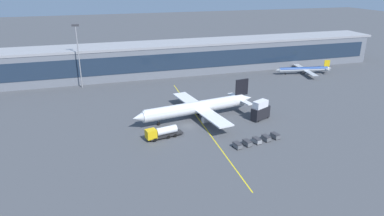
{
  "coord_description": "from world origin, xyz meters",
  "views": [
    {
      "loc": [
        -27.71,
        -93.94,
        42.7
      ],
      "look_at": [
        1.88,
        2.78,
        4.5
      ],
      "focal_mm": 32.69,
      "sensor_mm": 36.0,
      "label": 1
    }
  ],
  "objects": [
    {
      "name": "fuel_tanker",
      "position": [
        -9.77,
        -6.31,
        1.75
      ],
      "size": [
        11.08,
        4.61,
        3.25
      ],
      "color": "#232326",
      "rests_on": "ground_plane"
    },
    {
      "name": "main_airliner",
      "position": [
        4.06,
        4.83,
        3.73
      ],
      "size": [
        41.95,
        33.54,
        10.92
      ],
      "color": "white",
      "rests_on": "ground_plane"
    },
    {
      "name": "terminal_building",
      "position": [
        10.14,
        62.19,
        7.16
      ],
      "size": [
        208.78,
        17.89,
        14.27
      ],
      "color": "slate",
      "rests_on": "ground_plane"
    },
    {
      "name": "apron_light_mast_0",
      "position": [
        -30.7,
        50.23,
        14.73
      ],
      "size": [
        2.8,
        0.5,
        25.43
      ],
      "color": "gray",
      "rests_on": "ground_plane"
    },
    {
      "name": "commuter_jet_far",
      "position": [
        68.26,
        42.08,
        2.23
      ],
      "size": [
        27.24,
        21.95,
        6.29
      ],
      "color": "#B2B7BC",
      "rests_on": "ground_plane"
    },
    {
      "name": "baggage_cart_0",
      "position": [
        8.06,
        -18.12,
        0.78
      ],
      "size": [
        2.04,
        2.89,
        1.48
      ],
      "color": "#595B60",
      "rests_on": "ground_plane"
    },
    {
      "name": "ground_plane",
      "position": [
        0.0,
        0.0,
        0.0
      ],
      "size": [
        700.0,
        700.0,
        0.0
      ],
      "primitive_type": "plane",
      "color": "#47494F"
    },
    {
      "name": "baggage_cart_4",
      "position": [
        20.65,
        -15.77,
        0.78
      ],
      "size": [
        2.04,
        2.89,
        1.48
      ],
      "color": "#595B60",
      "rests_on": "ground_plane"
    },
    {
      "name": "apron_lead_in_line",
      "position": [
        4.42,
        2.0,
        0.0
      ],
      "size": [
        3.49,
        79.95,
        0.01
      ],
      "primitive_type": "cube",
      "rotation": [
        0.0,
        0.0,
        -0.04
      ],
      "color": "yellow",
      "rests_on": "ground_plane"
    },
    {
      "name": "catering_lift",
      "position": [
        23.08,
        -1.89,
        3.07
      ],
      "size": [
        7.22,
        5.14,
        6.3
      ],
      "color": "black",
      "rests_on": "ground_plane"
    },
    {
      "name": "baggage_cart_3",
      "position": [
        17.5,
        -16.36,
        0.78
      ],
      "size": [
        2.04,
        2.89,
        1.48
      ],
      "color": "#595B60",
      "rests_on": "ground_plane"
    },
    {
      "name": "baggage_cart_2",
      "position": [
        14.35,
        -16.95,
        0.78
      ],
      "size": [
        2.04,
        2.89,
        1.48
      ],
      "color": "gray",
      "rests_on": "ground_plane"
    },
    {
      "name": "baggage_cart_1",
      "position": [
        11.21,
        -17.53,
        0.78
      ],
      "size": [
        2.04,
        2.89,
        1.48
      ],
      "color": "#595B60",
      "rests_on": "ground_plane"
    }
  ]
}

